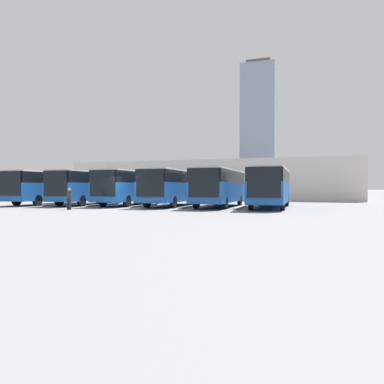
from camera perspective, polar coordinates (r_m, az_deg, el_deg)
The scene contains 15 objects.
ground_plane at distance 29.25m, azimuth -10.63°, elevation -2.54°, with size 600.00×600.00×0.00m, color gray.
bus_0 at distance 30.74m, azimuth 11.89°, elevation 0.91°, with size 2.92×10.80×3.16m.
curb_divider_0 at distance 29.56m, azimuth 7.40°, elevation -2.36°, with size 0.24×5.31×0.15m, color #B2B2AD.
bus_1 at distance 31.74m, azimuth 4.27°, elevation 0.92°, with size 2.92×10.80×3.16m.
curb_divider_1 at distance 30.87m, azimuth -0.31°, elevation -2.23°, with size 0.24×5.31×0.15m, color #B2B2AD.
bus_2 at distance 33.22m, azimuth -2.80°, elevation 0.90°, with size 2.92×10.80×3.16m.
curb_divider_2 at distance 32.67m, azimuth -7.30°, elevation -2.07°, with size 0.24×5.31×0.15m, color #B2B2AD.
bus_3 at distance 35.22m, azimuth -9.12°, elevation 0.88°, with size 2.92×10.80×3.16m.
curb_divider_3 at distance 34.95m, azimuth -13.43°, elevation -1.91°, with size 0.24×5.31×0.15m, color #B2B2AD.
bus_4 at distance 37.15m, azimuth -15.16°, elevation 0.85°, with size 2.92×10.80×3.16m.
curb_divider_4 at distance 37.15m, azimuth -19.25°, elevation -1.78°, with size 0.24×5.31×0.15m, color #B2B2AD.
bus_5 at distance 39.30m, azimuth -20.74°, elevation 0.82°, with size 2.92×10.80×3.16m.
pedestrian at distance 29.03m, azimuth -18.23°, elevation -0.90°, with size 0.41×0.41×1.59m.
station_building at distance 53.27m, azimuth 3.13°, elevation 1.77°, with size 39.09×13.44×5.28m.
office_tower at distance 223.02m, azimuth 10.23°, elevation 9.63°, with size 19.35×19.35×74.24m.
Camera 1 is at (-14.32, 25.46, 1.62)m, focal length 35.00 mm.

